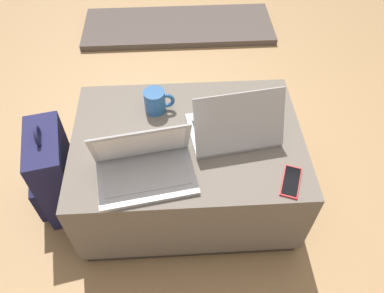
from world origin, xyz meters
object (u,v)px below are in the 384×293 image
(laptop_far, at_px, (235,127))
(laptop_near, at_px, (145,166))
(cell_phone, at_px, (291,181))
(coffee_mug, at_px, (156,101))
(backpack, at_px, (54,174))

(laptop_far, bearing_deg, laptop_near, 17.98)
(laptop_near, bearing_deg, cell_phone, -16.32)
(laptop_near, relative_size, laptop_far, 1.03)
(laptop_far, relative_size, coffee_mug, 2.91)
(backpack, bearing_deg, coffee_mug, 97.74)
(laptop_near, height_order, cell_phone, laptop_near)
(laptop_far, bearing_deg, cell_phone, 118.74)
(backpack, xyz_separation_m, coffee_mug, (0.48, 0.17, 0.27))
(backpack, relative_size, coffee_mug, 3.98)
(laptop_far, height_order, coffee_mug, laptop_far)
(cell_phone, relative_size, backpack, 0.30)
(laptop_near, xyz_separation_m, backpack, (-0.44, 0.18, -0.26))
(laptop_far, xyz_separation_m, backpack, (-0.80, 0.00, -0.27))
(laptop_near, distance_m, backpack, 0.54)
(laptop_far, height_order, backpack, laptop_far)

